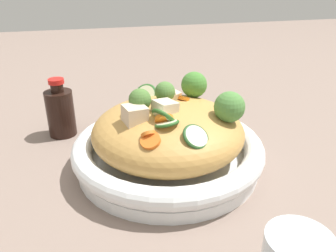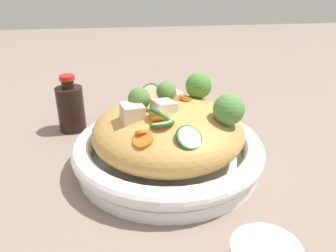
# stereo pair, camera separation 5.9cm
# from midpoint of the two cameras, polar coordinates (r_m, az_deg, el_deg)

# --- Properties ---
(ground_plane) EXTENTS (3.00, 3.00, 0.00)m
(ground_plane) POSITION_cam_midpoint_polar(r_m,az_deg,el_deg) (0.63, -2.70, -6.62)
(ground_plane) COLOR #7F6B60
(serving_bowl) EXTENTS (0.34, 0.34, 0.06)m
(serving_bowl) POSITION_cam_midpoint_polar(r_m,az_deg,el_deg) (0.61, -2.76, -4.34)
(serving_bowl) COLOR white
(serving_bowl) RESTS_ON ground_plane
(noodle_heap) EXTENTS (0.26, 0.26, 0.10)m
(noodle_heap) POSITION_cam_midpoint_polar(r_m,az_deg,el_deg) (0.59, -2.84, -0.91)
(noodle_heap) COLOR #BA8A46
(noodle_heap) RESTS_ON serving_bowl
(broccoli_florets) EXTENTS (0.17, 0.19, 0.06)m
(broccoli_florets) POSITION_cam_midpoint_polar(r_m,az_deg,el_deg) (0.58, 1.68, 4.89)
(broccoli_florets) COLOR #9AAB6D
(broccoli_florets) RESTS_ON serving_bowl
(carrot_coins) EXTENTS (0.15, 0.12, 0.04)m
(carrot_coins) POSITION_cam_midpoint_polar(r_m,az_deg,el_deg) (0.52, -4.22, 0.35)
(carrot_coins) COLOR orange
(carrot_coins) RESTS_ON serving_bowl
(zucchini_slices) EXTENTS (0.23, 0.10, 0.05)m
(zucchini_slices) POSITION_cam_midpoint_polar(r_m,az_deg,el_deg) (0.56, -3.64, 1.95)
(zucchini_slices) COLOR beige
(zucchini_slices) RESTS_ON serving_bowl
(chicken_chunks) EXTENTS (0.10, 0.11, 0.03)m
(chicken_chunks) POSITION_cam_midpoint_polar(r_m,az_deg,el_deg) (0.56, -5.21, 3.13)
(chicken_chunks) COLOR beige
(chicken_chunks) RESTS_ON serving_bowl
(soy_sauce_bottle) EXTENTS (0.06, 0.06, 0.12)m
(soy_sauce_bottle) POSITION_cam_midpoint_polar(r_m,az_deg,el_deg) (0.76, -19.61, 2.21)
(soy_sauce_bottle) COLOR black
(soy_sauce_bottle) RESTS_ON ground_plane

